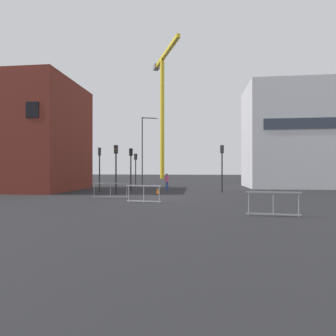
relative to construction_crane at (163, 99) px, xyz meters
The scene contains 16 objects.
ground 42.72m from the construction_crane, 83.03° to the right, with size 160.00×160.00×0.00m, color black.
brick_building 36.43m from the construction_crane, 103.02° to the right, with size 7.30×8.85×10.42m.
office_block 35.09m from the construction_crane, 52.86° to the right, with size 13.76×7.15×11.43m.
construction_crane is the anchor object (origin of this frame).
streetlamp_tall 27.81m from the construction_crane, 87.86° to the right, with size 2.05×0.69×8.56m.
traffic_light_verge 36.06m from the construction_crane, 87.80° to the right, with size 0.37×0.24×4.03m.
traffic_light_corner 39.21m from the construction_crane, 88.64° to the right, with size 0.29×0.39×4.04m.
traffic_light_median 31.22m from the construction_crane, 89.03° to the right, with size 0.39×0.34×3.83m.
traffic_light_crosswalk 38.04m from the construction_crane, 73.89° to the right, with size 0.34×0.39×4.18m.
traffic_light_far 37.54m from the construction_crane, 92.05° to the right, with size 0.34×0.39×3.99m.
pedestrian_walking 36.27m from the construction_crane, 81.78° to the right, with size 0.34×0.34×1.63m.
safety_barrier_right_run 33.11m from the construction_crane, 81.48° to the right, with size 0.13×2.27×1.08m.
safety_barrier_rear 45.39m from the construction_crane, 84.09° to the right, with size 2.16×0.32×1.08m.
safety_barrier_front 50.15m from the construction_crane, 76.71° to the right, with size 2.28×0.24×1.08m.
safety_barrier_left_run 43.15m from the construction_crane, 87.82° to the right, with size 2.55×0.27×1.08m.
traffic_cone_by_barrier 40.20m from the construction_crane, 83.16° to the right, with size 0.50×0.50×0.50m.
Camera 1 is at (2.88, -19.35, 2.06)m, focal length 28.86 mm.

